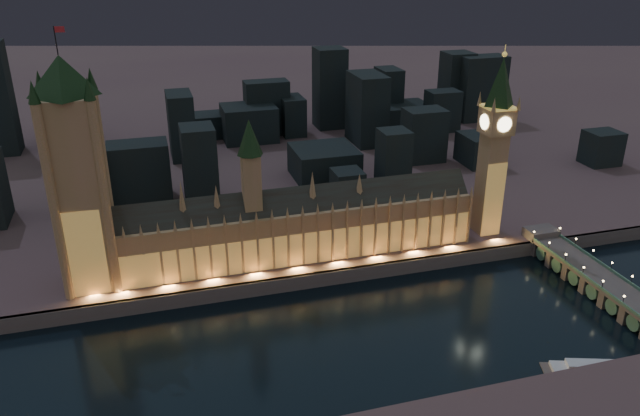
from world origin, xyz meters
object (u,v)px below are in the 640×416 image
object	(u,v)px
elizabeth_tower	(496,133)
river_boat	(592,369)
palace_of_westminster	(289,226)
victoria_tower	(76,166)
westminster_bridge	(596,281)

from	to	relation	value
elizabeth_tower	river_boat	world-z (taller)	elizabeth_tower
palace_of_westminster	elizabeth_tower	bearing A→B (deg)	0.08
river_boat	victoria_tower	bearing A→B (deg)	149.12
palace_of_westminster	river_boat	bearing A→B (deg)	-49.99
victoria_tower	river_boat	size ratio (longest dim) A/B	3.01
elizabeth_tower	westminster_bridge	xyz separation A→B (m)	(26.58, -65.37, -61.98)
elizabeth_tower	westminster_bridge	world-z (taller)	elizabeth_tower
palace_of_westminster	elizabeth_tower	xyz separation A→B (m)	(117.98, 0.17, 41.60)
westminster_bridge	river_boat	xyz separation A→B (m)	(-44.05, -54.55, -4.43)
palace_of_westminster	victoria_tower	xyz separation A→B (m)	(-100.02, 0.18, 43.55)
westminster_bridge	river_boat	size ratio (longest dim) A/B	2.72
palace_of_westminster	river_boat	world-z (taller)	palace_of_westminster
palace_of_westminster	westminster_bridge	xyz separation A→B (m)	(144.56, -65.20, -20.38)
victoria_tower	westminster_bridge	distance (m)	261.11
westminster_bridge	palace_of_westminster	bearing A→B (deg)	155.72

